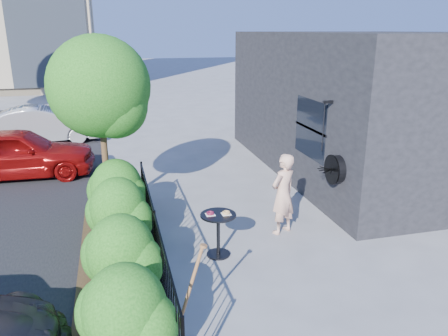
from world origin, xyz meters
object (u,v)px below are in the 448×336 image
object	(u,v)px
woman	(283,194)
car_silver	(43,125)
car_red	(17,153)
patio_tree	(103,93)
cafe_table	(218,227)
shovel	(188,296)

from	to	relation	value
woman	car_silver	size ratio (longest dim) A/B	0.41
car_red	car_silver	bearing A→B (deg)	-0.82
woman	patio_tree	bearing A→B (deg)	-57.62
patio_tree	cafe_table	xyz separation A→B (m)	(1.91, -2.61, -2.19)
cafe_table	shovel	world-z (taller)	shovel
patio_tree	cafe_table	world-z (taller)	patio_tree
cafe_table	car_red	xyz separation A→B (m)	(-4.46, 5.89, 0.14)
patio_tree	cafe_table	size ratio (longest dim) A/B	4.42
patio_tree	car_red	xyz separation A→B (m)	(-2.55, 3.28, -2.04)
patio_tree	woman	bearing A→B (deg)	-30.06
shovel	car_silver	distance (m)	12.51
cafe_table	car_silver	size ratio (longest dim) A/B	0.22
cafe_table	car_red	bearing A→B (deg)	127.16
cafe_table	car_silver	distance (m)	10.87
patio_tree	shovel	bearing A→B (deg)	-78.15
shovel	car_silver	xyz separation A→B (m)	(-3.35, 12.06, 0.07)
patio_tree	car_silver	size ratio (longest dim) A/B	0.95
patio_tree	cafe_table	bearing A→B (deg)	-53.78
cafe_table	shovel	size ratio (longest dim) A/B	0.64
patio_tree	shovel	distance (m)	5.24
cafe_table	patio_tree	bearing A→B (deg)	126.22
patio_tree	car_red	size ratio (longest dim) A/B	0.93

